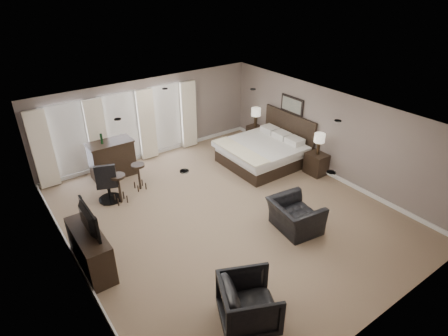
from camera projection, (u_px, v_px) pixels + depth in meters
room at (227, 169)px, 9.09m from camera, size 7.60×8.60×2.64m
window_bay at (123, 129)px, 11.55m from camera, size 5.25×0.20×2.30m
bed at (263, 143)px, 11.80m from camera, size 2.32×2.22×1.48m
nightstand_near at (316, 164)px, 11.42m from camera, size 0.50×0.61×0.67m
nightstand_far at (255, 134)px, 13.50m from camera, size 0.44×0.54×0.59m
lamp_near at (319, 144)px, 11.10m from camera, size 0.32×0.32×0.66m
lamp_far at (256, 117)px, 13.20m from camera, size 0.33×0.33×0.68m
wall_art at (292, 105)px, 11.89m from camera, size 0.04×0.96×0.56m
dresser at (91, 250)px, 7.78m from camera, size 0.51×1.57×0.91m
tv at (86, 230)px, 7.53m from camera, size 0.59×1.03×0.14m
armchair_near at (295, 211)px, 8.91m from camera, size 0.91×1.26×1.02m
armchair_far at (249, 301)px, 6.53m from camera, size 1.25×1.28×1.02m
bar_counter at (112, 159)px, 11.18m from camera, size 1.30×0.68×1.14m
bar_stool_left at (119, 189)px, 9.97m from camera, size 0.49×0.49×0.84m
bar_stool_right at (139, 177)px, 10.58m from camera, size 0.42×0.42×0.80m
desk_chair at (107, 181)px, 9.98m from camera, size 0.79×0.79×1.20m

